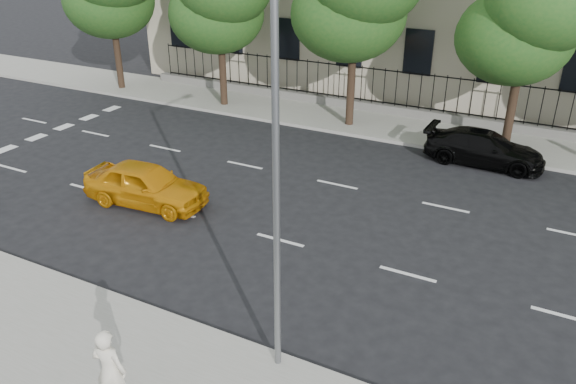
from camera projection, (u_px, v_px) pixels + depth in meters
name	position (u px, v px, depth m)	size (l,w,h in m)	color
ground	(237.00, 282.00, 15.17)	(120.00, 120.00, 0.00)	black
near_sidewalk	(137.00, 377.00, 11.94)	(60.00, 4.00, 0.15)	gray
far_sidewalk	(395.00, 127.00, 26.33)	(60.00, 4.00, 0.15)	gray
lane_markings	(311.00, 210.00, 18.97)	(49.60, 4.62, 0.01)	silver
crosswalk	(21.00, 143.00, 24.62)	(0.50, 12.10, 0.01)	silver
iron_fence	(407.00, 105.00, 27.44)	(30.00, 0.50, 2.20)	slate
street_light	(289.00, 139.00, 10.48)	(0.25, 3.32, 8.05)	slate
tree_d	(531.00, 8.00, 21.22)	(5.34, 4.94, 8.84)	#382619
yellow_taxi	(146.00, 184.00, 19.05)	(1.74, 4.33, 1.48)	orange
black_sedan	(484.00, 148.00, 22.25)	(1.88, 4.63, 1.34)	black
woman_near	(110.00, 370.00, 10.70)	(0.69, 0.45, 1.88)	white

